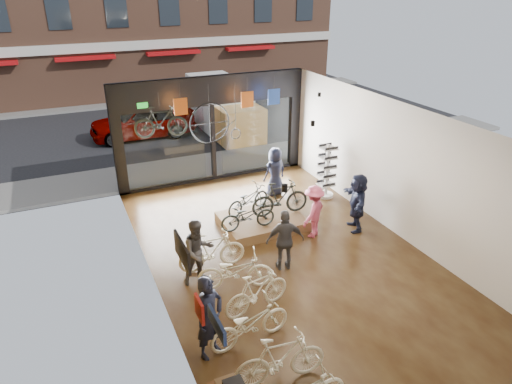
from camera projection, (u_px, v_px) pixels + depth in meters
ground_plane at (289, 260)px, 12.16m from camera, size 7.00×12.00×0.04m
ceiling at (294, 120)px, 10.54m from camera, size 7.00×12.00×0.04m
wall_left at (151, 223)px, 10.05m from camera, size 0.04×12.00×3.80m
wall_right at (404, 173)px, 12.65m from camera, size 0.04×12.00×3.80m
wall_back at (495, 364)px, 6.37m from camera, size 7.00×0.04×3.80m
storefront at (212, 129)px, 16.31m from camera, size 7.00×0.26×3.80m
exit_sign at (142, 105)px, 14.84m from camera, size 0.35×0.06×0.18m
street_road at (159, 118)px, 24.56m from camera, size 30.00×18.00×0.02m
sidewalk_near at (204, 166)px, 18.08m from camera, size 30.00×2.40×0.12m
sidewalk_far at (144, 100)px, 27.84m from camera, size 30.00×2.00×0.12m
street_car at (143, 120)px, 21.22m from camera, size 4.79×1.93×1.63m
box_truck at (226, 109)px, 21.62m from camera, size 2.04×6.12×2.41m
floor_bike_1 at (280, 359)px, 8.27m from camera, size 1.79×0.70×1.05m
floor_bike_2 at (250, 323)px, 9.21m from camera, size 1.83×0.81×0.93m
floor_bike_3 at (257, 292)px, 10.09m from camera, size 1.72×0.77×1.00m
floor_bike_4 at (235, 271)px, 10.86m from camera, size 1.91×1.12×0.95m
floor_bike_5 at (212, 251)px, 11.56m from camera, size 1.76×0.59×1.04m
display_platform at (262, 222)px, 13.73m from camera, size 2.40×1.80×0.30m
display_bike_left at (248, 216)px, 12.87m from camera, size 1.63×0.66×0.84m
display_bike_mid at (280, 198)px, 13.63m from camera, size 1.82×0.64×1.07m
display_bike_right at (248, 199)px, 13.82m from camera, size 1.69×1.06×0.84m
customer_0 at (209, 317)px, 8.73m from camera, size 0.78×0.68×1.80m
customer_1 at (198, 252)px, 10.95m from camera, size 0.91×0.76×1.68m
customer_2 at (285, 240)px, 11.45m from camera, size 1.04×0.63×1.66m
customer_3 at (314, 212)px, 12.95m from camera, size 1.17×1.06×1.58m
customer_4 at (275, 172)px, 15.48m from camera, size 0.90×0.66×1.69m
customer_5 at (357, 202)px, 13.28m from camera, size 1.10×1.71×1.76m
sunglasses_rack at (327, 171)px, 15.29m from camera, size 0.65×0.58×1.87m
wall_merch at (209, 348)px, 7.46m from camera, size 0.40×2.40×2.60m
penny_farthing at (218, 124)px, 14.86m from camera, size 1.70×0.06×1.36m
hung_bike at (161, 122)px, 13.57m from camera, size 1.63×0.69×0.95m
jersey_left at (181, 107)px, 14.68m from camera, size 0.45×0.03×0.55m
jersey_mid at (247, 100)px, 15.54m from camera, size 0.45×0.03×0.55m
jersey_right at (274, 97)px, 15.92m from camera, size 0.45×0.03×0.55m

